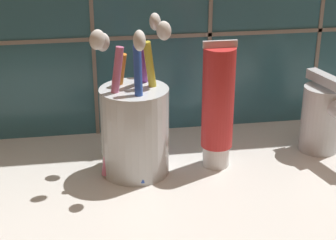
{
  "coord_description": "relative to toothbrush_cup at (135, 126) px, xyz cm",
  "views": [
    {
      "loc": [
        -15.38,
        -55.62,
        34.18
      ],
      "look_at": [
        -6.27,
        1.48,
        9.32
      ],
      "focal_mm": 60.0,
      "sensor_mm": 36.0,
      "label": 1
    }
  ],
  "objects": [
    {
      "name": "toothbrush_cup",
      "position": [
        0.0,
        0.0,
        0.0
      ],
      "size": [
        9.64,
        11.51,
        18.22
      ],
      "color": "silver",
      "rests_on": "sink_counter"
    },
    {
      "name": "sink_faucet",
      "position": [
        24.06,
        1.3,
        -0.96
      ],
      "size": [
        5.46,
        11.51,
        10.12
      ],
      "rotation": [
        0.0,
        0.0,
        -1.32
      ],
      "color": "silver",
      "rests_on": "sink_counter"
    },
    {
      "name": "toothpaste_tube",
      "position": [
        10.01,
        -0.07,
        1.96
      ],
      "size": [
        3.97,
        3.78,
        15.62
      ],
      "color": "white",
      "rests_on": "sink_counter"
    },
    {
      "name": "sink_counter",
      "position": [
        9.82,
        -3.75,
        -6.81
      ],
      "size": [
        61.5,
        31.67,
        2.0
      ],
      "primitive_type": "cube",
      "color": "silver",
      "rests_on": "ground"
    }
  ]
}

